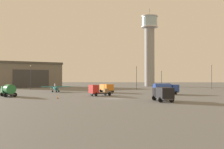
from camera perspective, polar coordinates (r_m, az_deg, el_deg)
name	(u,v)px	position (r m, az deg, el deg)	size (l,w,h in m)	color
ground_plane	(114,98)	(56.15, 0.35, -5.37)	(400.00, 400.00, 0.00)	#60605E
control_tower	(150,45)	(136.52, 8.38, 6.46)	(8.68, 8.68, 41.11)	gray
hangar	(27,75)	(130.70, -18.48, -0.05)	(34.97, 31.72, 11.95)	#6B665B
airplane_teal	(56,88)	(82.91, -12.45, -3.00)	(8.74, 6.92, 2.63)	teal
truck_fuel_tanker_blue	(166,88)	(71.24, 11.87, -3.01)	(7.14, 4.39, 3.04)	#38383D
truck_flatbed_red	(98,91)	(63.62, -3.25, -3.62)	(6.25, 5.39, 2.80)	#38383D
truck_fuel_tanker_green	(9,90)	(66.13, -22.07, -3.20)	(5.20, 5.79, 2.96)	#38383D
truck_box_orange	(106,88)	(77.68, -1.25, -2.97)	(4.63, 6.06, 2.61)	#38383D
truck_box_black	(163,93)	(49.92, 11.32, -4.15)	(3.77, 6.68, 2.71)	#38383D
light_post_west	(161,78)	(103.65, 10.99, -0.68)	(0.44, 0.44, 7.59)	#38383D
light_post_east	(137,75)	(97.71, 5.50, -0.15)	(0.44, 0.44, 9.35)	#38383D
light_post_north	(212,74)	(110.75, 21.37, 0.05)	(0.44, 0.44, 10.15)	#38383D
light_post_centre	(30,75)	(102.99, -17.75, -0.15)	(0.44, 0.44, 9.34)	#38383D
traffic_cone_near_left	(164,97)	(57.82, 11.47, -4.95)	(0.36, 0.36, 0.56)	black
traffic_cone_near_right	(58,97)	(57.16, -12.05, -4.93)	(0.36, 0.36, 0.70)	black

